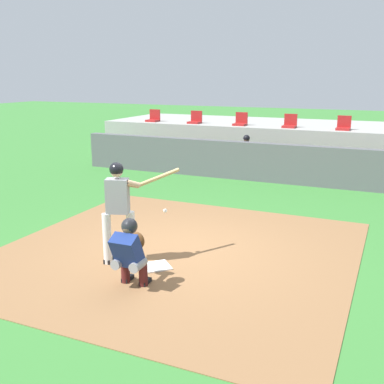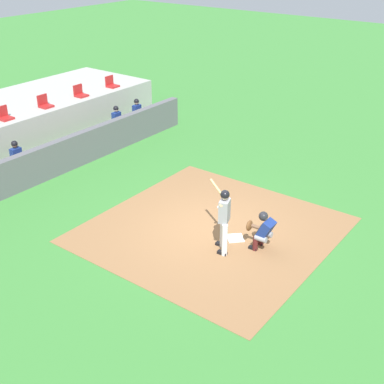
% 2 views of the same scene
% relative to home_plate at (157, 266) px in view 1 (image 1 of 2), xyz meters
% --- Properties ---
extents(ground_plane, '(80.00, 80.00, 0.00)m').
position_rel_home_plate_xyz_m(ground_plane, '(0.00, 0.80, -0.02)').
color(ground_plane, '#387A33').
extents(dirt_infield, '(6.40, 6.40, 0.01)m').
position_rel_home_plate_xyz_m(dirt_infield, '(0.00, 0.80, -0.02)').
color(dirt_infield, olive).
rests_on(dirt_infield, ground).
extents(home_plate, '(0.62, 0.62, 0.02)m').
position_rel_home_plate_xyz_m(home_plate, '(0.00, 0.00, 0.00)').
color(home_plate, white).
rests_on(home_plate, dirt_infield).
extents(batter_at_plate, '(0.98, 1.17, 1.80)m').
position_rel_home_plate_xyz_m(batter_at_plate, '(-0.68, -0.04, 1.01)').
color(batter_at_plate, silver).
rests_on(batter_at_plate, ground).
extents(catcher_crouched, '(0.49, 1.71, 1.13)m').
position_rel_home_plate_xyz_m(catcher_crouched, '(-0.01, -0.82, 0.59)').
color(catcher_crouched, gray).
rests_on(catcher_crouched, ground).
extents(dugout_wall, '(13.00, 0.30, 1.20)m').
position_rel_home_plate_xyz_m(dugout_wall, '(0.00, 7.30, 0.58)').
color(dugout_wall, '#59595E').
rests_on(dugout_wall, ground).
extents(dugout_bench, '(11.80, 0.44, 0.45)m').
position_rel_home_plate_xyz_m(dugout_bench, '(0.00, 8.30, 0.20)').
color(dugout_bench, olive).
rests_on(dugout_bench, ground).
extents(dugout_player_0, '(0.49, 0.70, 1.30)m').
position_rel_home_plate_xyz_m(dugout_player_0, '(-1.01, 8.14, 0.65)').
color(dugout_player_0, '#939399').
rests_on(dugout_player_0, ground).
extents(stands_platform, '(15.00, 4.40, 1.40)m').
position_rel_home_plate_xyz_m(stands_platform, '(0.00, 11.70, 0.68)').
color(stands_platform, '#9E9E99').
rests_on(stands_platform, ground).
extents(stadium_seat_0, '(0.46, 0.46, 0.48)m').
position_rel_home_plate_xyz_m(stadium_seat_0, '(-5.57, 10.18, 1.51)').
color(stadium_seat_0, '#A51E1E').
rests_on(stadium_seat_0, stands_platform).
extents(stadium_seat_1, '(0.46, 0.46, 0.48)m').
position_rel_home_plate_xyz_m(stadium_seat_1, '(-3.71, 10.18, 1.51)').
color(stadium_seat_1, '#A51E1E').
rests_on(stadium_seat_1, stands_platform).
extents(stadium_seat_2, '(0.46, 0.46, 0.48)m').
position_rel_home_plate_xyz_m(stadium_seat_2, '(-1.86, 10.18, 1.51)').
color(stadium_seat_2, '#A51E1E').
rests_on(stadium_seat_2, stands_platform).
extents(stadium_seat_3, '(0.46, 0.46, 0.48)m').
position_rel_home_plate_xyz_m(stadium_seat_3, '(0.00, 10.18, 1.51)').
color(stadium_seat_3, '#A51E1E').
rests_on(stadium_seat_3, stands_platform).
extents(stadium_seat_4, '(0.46, 0.46, 0.48)m').
position_rel_home_plate_xyz_m(stadium_seat_4, '(1.86, 10.18, 1.51)').
color(stadium_seat_4, '#A51E1E').
rests_on(stadium_seat_4, stands_platform).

